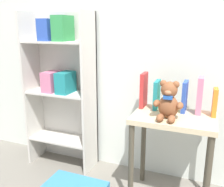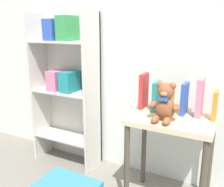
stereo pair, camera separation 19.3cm
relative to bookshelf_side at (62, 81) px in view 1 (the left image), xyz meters
name	(u,v)px [view 1 (the left image)]	position (x,y,z in m)	size (l,w,h in m)	color
wall_back	(167,30)	(0.89, 0.15, 0.45)	(4.80, 0.06, 2.50)	silver
bookshelf_side	(62,81)	(0.00, 0.00, 0.00)	(0.61, 0.27, 1.40)	beige
display_table	(173,133)	(1.04, -0.20, -0.26)	(0.57, 0.40, 0.68)	beige
teddy_bear	(168,102)	(1.00, -0.27, -0.01)	(0.20, 0.18, 0.26)	brown
book_standing_red	(144,90)	(0.78, -0.08, 0.01)	(0.03, 0.14, 0.26)	red
book_standing_teal	(157,95)	(0.88, -0.08, -0.02)	(0.03, 0.15, 0.21)	teal
book_standing_yellow	(170,97)	(0.99, -0.08, -0.03)	(0.03, 0.12, 0.19)	gold
book_standing_blue	(185,97)	(1.09, -0.08, -0.01)	(0.03, 0.14, 0.22)	#2D51B7
book_standing_pink	(200,95)	(1.19, -0.08, 0.01)	(0.04, 0.13, 0.26)	#D17093
book_standing_orange	(215,102)	(1.29, -0.10, -0.03)	(0.03, 0.10, 0.19)	orange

